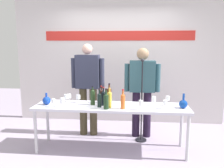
# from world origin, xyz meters

# --- Properties ---
(ground_plane) EXTENTS (10.00, 10.00, 0.00)m
(ground_plane) POSITION_xyz_m (0.00, 0.00, 0.00)
(ground_plane) COLOR #A598AD
(back_wall) EXTENTS (4.55, 0.11, 3.00)m
(back_wall) POSITION_xyz_m (0.00, 1.54, 1.50)
(back_wall) COLOR silver
(back_wall) RESTS_ON ground
(display_table) EXTENTS (2.45, 0.61, 0.75)m
(display_table) POSITION_xyz_m (0.00, 0.00, 0.69)
(display_table) COLOR silver
(display_table) RESTS_ON ground
(decanter_blue_left) EXTENTS (0.13, 0.13, 0.19)m
(decanter_blue_left) POSITION_xyz_m (-1.05, -0.04, 0.82)
(decanter_blue_left) COLOR #12389F
(decanter_blue_left) RESTS_ON display_table
(decanter_blue_right) EXTENTS (0.13, 0.13, 0.23)m
(decanter_blue_right) POSITION_xyz_m (1.12, -0.04, 0.82)
(decanter_blue_right) COLOR #0F3A95
(decanter_blue_right) RESTS_ON display_table
(presenter_left) EXTENTS (0.62, 0.22, 1.72)m
(presenter_left) POSITION_xyz_m (-0.50, 0.64, 0.99)
(presenter_left) COLOR #413924
(presenter_left) RESTS_ON ground
(presenter_right) EXTENTS (0.65, 0.22, 1.66)m
(presenter_right) POSITION_xyz_m (0.50, 0.64, 0.96)
(presenter_right) COLOR black
(presenter_right) RESTS_ON ground
(wine_bottle_0) EXTENTS (0.06, 0.06, 0.30)m
(wine_bottle_0) POSITION_xyz_m (-0.17, -0.11, 0.87)
(wine_bottle_0) COLOR black
(wine_bottle_0) RESTS_ON display_table
(wine_bottle_1) EXTENTS (0.08, 0.08, 0.31)m
(wine_bottle_1) POSITION_xyz_m (-0.05, -0.21, 0.88)
(wine_bottle_1) COLOR #19321A
(wine_bottle_1) RESTS_ON display_table
(wine_bottle_2) EXTENTS (0.07, 0.07, 0.33)m
(wine_bottle_2) POSITION_xyz_m (-0.05, 0.19, 0.89)
(wine_bottle_2) COLOR #552914
(wine_bottle_2) RESTS_ON display_table
(wine_bottle_3) EXTENTS (0.07, 0.07, 0.29)m
(wine_bottle_3) POSITION_xyz_m (-0.18, 0.15, 0.88)
(wine_bottle_3) COLOR black
(wine_bottle_3) RESTS_ON display_table
(wine_bottle_4) EXTENTS (0.07, 0.07, 0.31)m
(wine_bottle_4) POSITION_xyz_m (-0.30, 0.02, 0.88)
(wine_bottle_4) COLOR #20361A
(wine_bottle_4) RESTS_ON display_table
(wine_bottle_5) EXTENTS (0.07, 0.07, 0.30)m
(wine_bottle_5) POSITION_xyz_m (-0.12, -0.00, 0.88)
(wine_bottle_5) COLOR black
(wine_bottle_5) RESTS_ON display_table
(wine_bottle_6) EXTENTS (0.07, 0.07, 0.31)m
(wine_bottle_6) POSITION_xyz_m (-0.01, -0.11, 0.89)
(wine_bottle_6) COLOR gold
(wine_bottle_6) RESTS_ON display_table
(wine_bottle_7) EXTENTS (0.07, 0.07, 0.30)m
(wine_bottle_7) POSITION_xyz_m (0.20, -0.17, 0.88)
(wine_bottle_7) COLOR orange
(wine_bottle_7) RESTS_ON display_table
(wine_glass_left_0) EXTENTS (0.07, 0.07, 0.14)m
(wine_glass_left_0) POSITION_xyz_m (-0.56, 0.13, 0.85)
(wine_glass_left_0) COLOR white
(wine_glass_left_0) RESTS_ON display_table
(wine_glass_left_1) EXTENTS (0.07, 0.07, 0.14)m
(wine_glass_left_1) POSITION_xyz_m (-0.76, -0.12, 0.85)
(wine_glass_left_1) COLOR white
(wine_glass_left_1) RESTS_ON display_table
(wine_glass_left_2) EXTENTS (0.06, 0.06, 0.13)m
(wine_glass_left_2) POSITION_xyz_m (-0.74, 0.19, 0.85)
(wine_glass_left_2) COLOR white
(wine_glass_left_2) RESTS_ON display_table
(wine_glass_left_3) EXTENTS (0.07, 0.07, 0.15)m
(wine_glass_left_3) POSITION_xyz_m (-0.75, 0.07, 0.86)
(wine_glass_left_3) COLOR white
(wine_glass_left_3) RESTS_ON display_table
(wine_glass_left_4) EXTENTS (0.06, 0.06, 0.13)m
(wine_glass_left_4) POSITION_xyz_m (-0.88, -0.19, 0.84)
(wine_glass_left_4) COLOR white
(wine_glass_left_4) RESTS_ON display_table
(wine_glass_right_0) EXTENTS (0.07, 0.07, 0.15)m
(wine_glass_right_0) POSITION_xyz_m (0.68, 0.09, 0.85)
(wine_glass_right_0) COLOR white
(wine_glass_right_0) RESTS_ON display_table
(wine_glass_right_1) EXTENTS (0.06, 0.06, 0.15)m
(wine_glass_right_1) POSITION_xyz_m (0.90, 0.11, 0.86)
(wine_glass_right_1) COLOR white
(wine_glass_right_1) RESTS_ON display_table
(wine_glass_right_2) EXTENTS (0.06, 0.06, 0.13)m
(wine_glass_right_2) POSITION_xyz_m (0.83, -0.09, 0.84)
(wine_glass_right_2) COLOR white
(wine_glass_right_2) RESTS_ON display_table
(wine_glass_right_3) EXTENTS (0.06, 0.06, 0.15)m
(wine_glass_right_3) POSITION_xyz_m (0.46, -0.19, 0.85)
(wine_glass_right_3) COLOR white
(wine_glass_right_3) RESTS_ON display_table
(microphone_stand) EXTENTS (0.20, 0.20, 1.48)m
(microphone_stand) POSITION_xyz_m (0.50, 0.43, 0.49)
(microphone_stand) COLOR black
(microphone_stand) RESTS_ON ground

